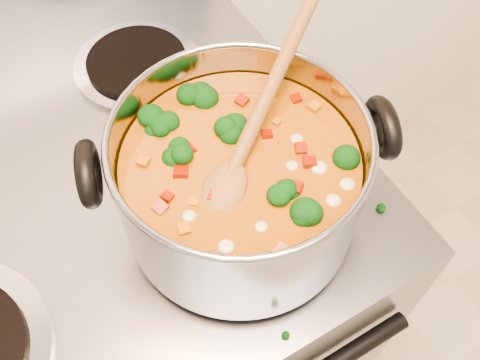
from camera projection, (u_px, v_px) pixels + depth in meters
name	position (u px, v px, depth m)	size (l,w,h in m)	color
electric_range	(121.00, 308.00, 1.09)	(0.79, 0.71, 1.08)	gray
stockpot	(240.00, 180.00, 0.61)	(0.34, 0.28, 0.17)	gray
wooden_spoon	(249.00, 135.00, 0.58)	(0.27, 0.20, 0.10)	brown
cooktop_crumbs	(262.00, 274.00, 0.64)	(0.42, 0.19, 0.01)	black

